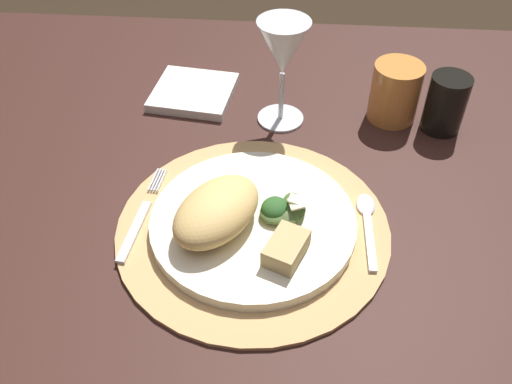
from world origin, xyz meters
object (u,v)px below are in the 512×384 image
Objects in this scene: dark_tumbler at (446,104)px; amber_tumbler at (395,92)px; fork at (141,217)px; wine_glass at (283,52)px; spoon at (367,218)px; napkin at (194,92)px; dinner_plate at (253,222)px; dining_table at (263,276)px.

amber_tumbler is at bearing 162.27° from dark_tumbler.
fork is 1.02× the size of wine_glass.
spoon reaches higher than fork.
spoon is 0.25m from amber_tumbler.
fork is 1.85× the size of amber_tumbler.
napkin is (-0.27, 0.27, -0.00)m from spoon.
wine_glass is at bearing -173.16° from amber_tumbler.
spoon is (0.15, 0.02, -0.01)m from dinner_plate.
napkin is at bearing 85.55° from fork.
wine_glass is 1.85× the size of dark_tumbler.
dining_table is 12.82× the size of amber_tumbler.
dinner_plate reaches higher than napkin.
wine_glass reaches higher than dinner_plate.
spoon is at bearing -44.93° from napkin.
spoon is at bearing -7.88° from dining_table.
dinner_plate is 0.32m from napkin.
napkin is (-0.13, 0.30, -0.01)m from dinner_plate.
fork is at bearing -165.49° from dining_table.
amber_tumbler is (0.33, -0.03, 0.04)m from napkin.
spoon is (0.30, 0.02, -0.00)m from fork.
amber_tumbler is (0.05, 0.24, 0.04)m from spoon.
wine_glass is at bearing 54.33° from fork.
fork is 0.30m from napkin.
dinner_plate is (-0.01, -0.04, 0.17)m from dining_table.
dark_tumbler is (0.27, 0.20, 0.20)m from dining_table.
spoon is at bearing -120.81° from dark_tumbler.
napkin is (-0.14, 0.25, 0.16)m from dining_table.
dining_table is 0.39m from dark_tumbler.
dark_tumbler is at bearing -0.57° from wine_glass.
amber_tumbler reaches higher than dining_table.
amber_tumbler is (0.19, 0.22, 0.20)m from dining_table.
napkin is at bearing 174.24° from amber_tumbler.
dining_table is at bearing 172.12° from spoon.
dark_tumbler is at bearing -8.05° from napkin.
wine_glass is 0.26m from dark_tumbler.
napkin is (0.02, 0.30, -0.00)m from fork.
dining_table is 0.17m from dinner_plate.
spoon is at bearing -102.75° from amber_tumbler.
dark_tumbler is (0.07, -0.02, -0.00)m from amber_tumbler.
amber_tumbler is 1.02× the size of dark_tumbler.
fork is at bearing -175.67° from spoon.
wine_glass is (0.15, -0.05, 0.11)m from napkin.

